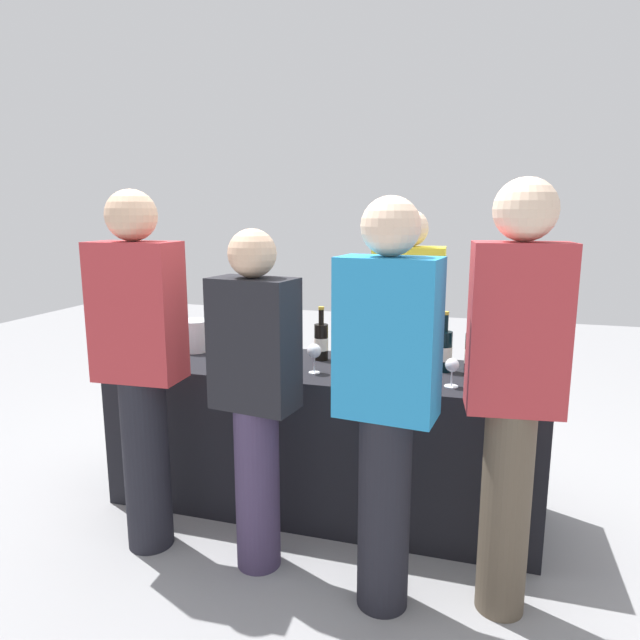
{
  "coord_description": "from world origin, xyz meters",
  "views": [
    {
      "loc": [
        0.81,
        -2.76,
        1.6
      ],
      "look_at": [
        0.0,
        0.0,
        1.05
      ],
      "focal_mm": 31.21,
      "sensor_mm": 36.0,
      "label": 1
    }
  ],
  "objects_px": {
    "wine_bottle_3": "(420,344)",
    "server_pouring": "(407,335)",
    "guest_3": "(514,383)",
    "wine_glass_3": "(388,364)",
    "wine_bottle_1": "(321,341)",
    "wine_bottle_2": "(393,344)",
    "wine_glass_2": "(314,352)",
    "wine_bottle_6": "(502,354)",
    "ice_bucket": "(195,335)",
    "wine_glass_4": "(452,366)",
    "wine_glass_0": "(178,346)",
    "wine_bottle_4": "(444,350)",
    "wine_glass_1": "(233,346)",
    "wine_bottle_0": "(238,333)",
    "guest_1": "(255,391)",
    "guest_0": "(140,360)",
    "wine_bottle_5": "(472,353)",
    "guest_2": "(387,394)"
  },
  "relations": [
    {
      "from": "wine_bottle_6",
      "to": "wine_glass_2",
      "type": "bearing_deg",
      "value": -167.37
    },
    {
      "from": "wine_bottle_0",
      "to": "guest_3",
      "type": "height_order",
      "value": "guest_3"
    },
    {
      "from": "wine_glass_2",
      "to": "guest_3",
      "type": "relative_size",
      "value": 0.09
    },
    {
      "from": "wine_bottle_5",
      "to": "wine_glass_0",
      "type": "xyz_separation_m",
      "value": [
        -1.54,
        -0.21,
        -0.02
      ]
    },
    {
      "from": "wine_glass_2",
      "to": "wine_glass_3",
      "type": "height_order",
      "value": "wine_glass_2"
    },
    {
      "from": "wine_glass_0",
      "to": "server_pouring",
      "type": "height_order",
      "value": "server_pouring"
    },
    {
      "from": "wine_bottle_2",
      "to": "guest_0",
      "type": "xyz_separation_m",
      "value": [
        -1.05,
        -0.77,
        0.03
      ]
    },
    {
      "from": "guest_0",
      "to": "guest_3",
      "type": "height_order",
      "value": "guest_3"
    },
    {
      "from": "server_pouring",
      "to": "guest_1",
      "type": "distance_m",
      "value": 1.28
    },
    {
      "from": "wine_glass_4",
      "to": "guest_1",
      "type": "distance_m",
      "value": 0.92
    },
    {
      "from": "wine_bottle_0",
      "to": "wine_glass_0",
      "type": "relative_size",
      "value": 2.61
    },
    {
      "from": "wine_bottle_3",
      "to": "server_pouring",
      "type": "distance_m",
      "value": 0.44
    },
    {
      "from": "wine_glass_1",
      "to": "server_pouring",
      "type": "height_order",
      "value": "server_pouring"
    },
    {
      "from": "wine_bottle_3",
      "to": "server_pouring",
      "type": "height_order",
      "value": "server_pouring"
    },
    {
      "from": "wine_bottle_4",
      "to": "server_pouring",
      "type": "xyz_separation_m",
      "value": [
        -0.26,
        0.49,
        -0.04
      ]
    },
    {
      "from": "ice_bucket",
      "to": "wine_bottle_0",
      "type": "bearing_deg",
      "value": 1.82
    },
    {
      "from": "wine_bottle_1",
      "to": "wine_bottle_2",
      "type": "relative_size",
      "value": 1.03
    },
    {
      "from": "wine_bottle_5",
      "to": "wine_bottle_0",
      "type": "bearing_deg",
      "value": 177.34
    },
    {
      "from": "wine_bottle_0",
      "to": "guest_1",
      "type": "bearing_deg",
      "value": -60.24
    },
    {
      "from": "wine_bottle_0",
      "to": "wine_bottle_5",
      "type": "height_order",
      "value": "wine_bottle_0"
    },
    {
      "from": "wine_bottle_4",
      "to": "wine_bottle_5",
      "type": "height_order",
      "value": "wine_bottle_4"
    },
    {
      "from": "wine_bottle_1",
      "to": "ice_bucket",
      "type": "xyz_separation_m",
      "value": [
        -0.78,
        -0.01,
        -0.01
      ]
    },
    {
      "from": "wine_bottle_2",
      "to": "server_pouring",
      "type": "bearing_deg",
      "value": 87.01
    },
    {
      "from": "wine_glass_1",
      "to": "guest_0",
      "type": "height_order",
      "value": "guest_0"
    },
    {
      "from": "wine_bottle_3",
      "to": "wine_glass_0",
      "type": "height_order",
      "value": "wine_bottle_3"
    },
    {
      "from": "wine_bottle_3",
      "to": "wine_glass_4",
      "type": "distance_m",
      "value": 0.39
    },
    {
      "from": "wine_bottle_0",
      "to": "wine_glass_0",
      "type": "xyz_separation_m",
      "value": [
        -0.23,
        -0.27,
        -0.03
      ]
    },
    {
      "from": "wine_bottle_1",
      "to": "server_pouring",
      "type": "bearing_deg",
      "value": 47.6
    },
    {
      "from": "wine_bottle_6",
      "to": "ice_bucket",
      "type": "relative_size",
      "value": 1.68
    },
    {
      "from": "wine_bottle_1",
      "to": "guest_3",
      "type": "bearing_deg",
      "value": -36.48
    },
    {
      "from": "wine_bottle_2",
      "to": "guest_0",
      "type": "relative_size",
      "value": 0.17
    },
    {
      "from": "wine_bottle_4",
      "to": "guest_1",
      "type": "relative_size",
      "value": 0.2
    },
    {
      "from": "wine_bottle_6",
      "to": "wine_glass_2",
      "type": "height_order",
      "value": "wine_bottle_6"
    },
    {
      "from": "guest_2",
      "to": "wine_bottle_0",
      "type": "bearing_deg",
      "value": 147.55
    },
    {
      "from": "ice_bucket",
      "to": "guest_3",
      "type": "relative_size",
      "value": 0.11
    },
    {
      "from": "wine_bottle_6",
      "to": "wine_glass_2",
      "type": "distance_m",
      "value": 0.94
    },
    {
      "from": "wine_bottle_5",
      "to": "guest_1",
      "type": "distance_m",
      "value": 1.12
    },
    {
      "from": "wine_bottle_4",
      "to": "wine_glass_4",
      "type": "height_order",
      "value": "wine_bottle_4"
    },
    {
      "from": "guest_0",
      "to": "guest_3",
      "type": "xyz_separation_m",
      "value": [
        1.64,
        0.01,
        0.03
      ]
    },
    {
      "from": "wine_bottle_2",
      "to": "wine_glass_4",
      "type": "xyz_separation_m",
      "value": [
        0.33,
        -0.34,
        -0.01
      ]
    },
    {
      "from": "wine_glass_4",
      "to": "guest_1",
      "type": "height_order",
      "value": "guest_1"
    },
    {
      "from": "guest_3",
      "to": "wine_glass_2",
      "type": "bearing_deg",
      "value": 147.41
    },
    {
      "from": "wine_bottle_6",
      "to": "guest_1",
      "type": "relative_size",
      "value": 0.21
    },
    {
      "from": "wine_bottle_2",
      "to": "wine_bottle_6",
      "type": "relative_size",
      "value": 0.92
    },
    {
      "from": "wine_glass_3",
      "to": "guest_3",
      "type": "height_order",
      "value": "guest_3"
    },
    {
      "from": "wine_glass_1",
      "to": "guest_2",
      "type": "distance_m",
      "value": 1.09
    },
    {
      "from": "wine_bottle_5",
      "to": "wine_glass_4",
      "type": "height_order",
      "value": "wine_bottle_5"
    },
    {
      "from": "wine_bottle_1",
      "to": "ice_bucket",
      "type": "height_order",
      "value": "wine_bottle_1"
    },
    {
      "from": "wine_glass_0",
      "to": "wine_glass_4",
      "type": "relative_size",
      "value": 0.93
    },
    {
      "from": "guest_3",
      "to": "wine_glass_3",
      "type": "bearing_deg",
      "value": 136.14
    }
  ]
}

